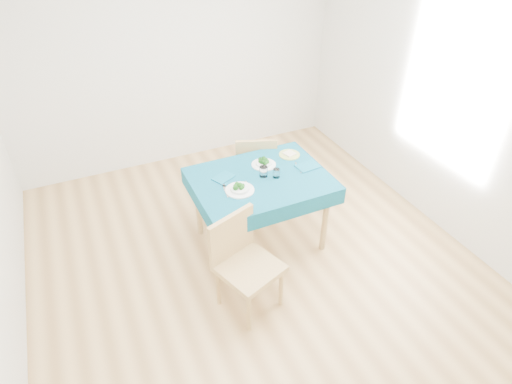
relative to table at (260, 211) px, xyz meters
name	(u,v)px	position (x,y,z in m)	size (l,w,h in m)	color
room_shell	(256,139)	(-0.18, -0.30, 0.97)	(4.02, 4.52, 2.73)	#A67B45
table	(260,211)	(0.00, 0.00, 0.00)	(1.23, 0.93, 0.76)	#084961
chair_near	(249,256)	(-0.43, -0.70, 0.19)	(0.45, 0.50, 1.13)	tan
chair_far	(255,158)	(0.26, 0.68, 0.15)	(0.42, 0.46, 1.06)	tan
bowl_near	(240,187)	(-0.25, -0.11, 0.42)	(0.26, 0.26, 0.08)	white
bowl_far	(264,162)	(0.12, 0.19, 0.41)	(0.23, 0.23, 0.07)	white
fork_near	(226,191)	(-0.36, -0.07, 0.38)	(0.03, 0.19, 0.00)	silver
knife_near	(248,187)	(-0.16, -0.09, 0.38)	(0.01, 0.19, 0.00)	silver
fork_far	(260,167)	(0.07, 0.16, 0.38)	(0.02, 0.18, 0.00)	silver
knife_far	(298,168)	(0.40, 0.01, 0.38)	(0.01, 0.20, 0.00)	silver
napkin_near	(224,178)	(-0.31, 0.14, 0.38)	(0.19, 0.13, 0.01)	#0C536B
napkin_far	(308,166)	(0.49, -0.02, 0.39)	(0.22, 0.15, 0.01)	#0C536B
tumbler_center	(264,172)	(0.04, 0.02, 0.43)	(0.08, 0.08, 0.10)	white
tumbler_side	(276,173)	(0.14, -0.05, 0.42)	(0.07, 0.07, 0.08)	white
side_plate	(289,155)	(0.43, 0.25, 0.38)	(0.21, 0.21, 0.01)	#B0BE5D
bread_slice	(289,154)	(0.43, 0.25, 0.40)	(0.10, 0.10, 0.01)	beige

